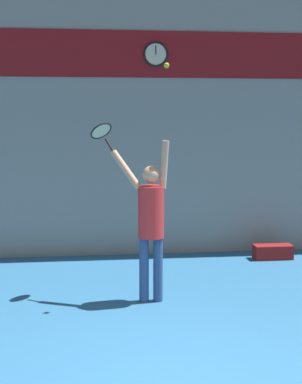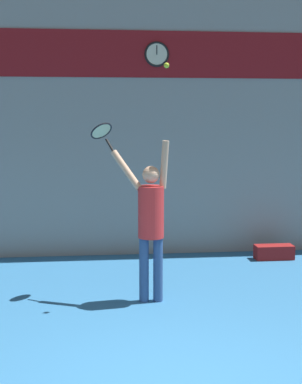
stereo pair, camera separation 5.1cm
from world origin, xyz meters
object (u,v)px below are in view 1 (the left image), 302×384
at_px(tennis_player, 151,218).
at_px(equipment_bag, 273,252).
at_px(tennis_ball, 167,65).
at_px(tennis_racket, 102,132).
at_px(scoreboard_clock, 156,54).

bearing_deg(tennis_player, equipment_bag, 39.39).
distance_m(tennis_player, tennis_ball, 2.00).
bearing_deg(tennis_racket, equipment_bag, 26.47).
height_order(scoreboard_clock, tennis_ball, scoreboard_clock).
distance_m(scoreboard_clock, equipment_bag, 4.05).
height_order(tennis_racket, tennis_ball, tennis_ball).
xyz_separation_m(scoreboard_clock, tennis_racket, (-0.99, -2.06, -1.30)).
height_order(scoreboard_clock, tennis_player, scoreboard_clock).
bearing_deg(tennis_player, tennis_ball, -20.90).
relative_size(scoreboard_clock, tennis_player, 0.20).
height_order(tennis_player, equipment_bag, tennis_player).
distance_m(tennis_racket, tennis_ball, 1.31).
relative_size(tennis_ball, equipment_bag, 0.10).
bearing_deg(equipment_bag, tennis_ball, -137.11).
bearing_deg(scoreboard_clock, equipment_bag, -15.13).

